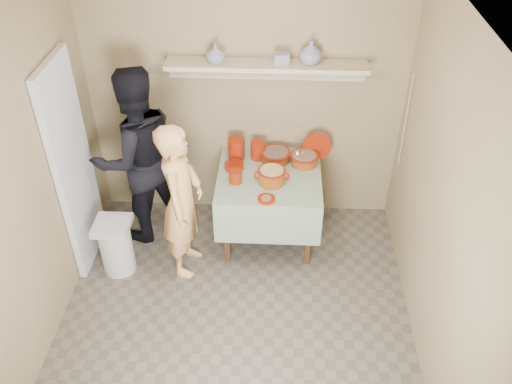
# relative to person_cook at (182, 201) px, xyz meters

# --- Properties ---
(ground) EXTENTS (3.50, 3.50, 0.00)m
(ground) POSITION_rel_person_cook_xyz_m (0.50, -0.83, -0.76)
(ground) COLOR #62594D
(ground) RESTS_ON ground
(tile_panel) EXTENTS (0.06, 0.70, 2.00)m
(tile_panel) POSITION_rel_person_cook_xyz_m (-0.96, 0.12, 0.24)
(tile_panel) COLOR silver
(tile_panel) RESTS_ON ground
(plate_stack_a) EXTENTS (0.16, 0.16, 0.22)m
(plate_stack_a) POSITION_rel_person_cook_xyz_m (0.42, 0.71, 0.11)
(plate_stack_a) COLOR maroon
(plate_stack_a) RESTS_ON serving_table
(plate_stack_b) EXTENTS (0.14, 0.14, 0.17)m
(plate_stack_b) POSITION_rel_person_cook_xyz_m (0.63, 0.73, 0.08)
(plate_stack_b) COLOR maroon
(plate_stack_b) RESTS_ON serving_table
(bowl_stack) EXTENTS (0.12, 0.12, 0.12)m
(bowl_stack) POSITION_rel_person_cook_xyz_m (0.45, 0.32, 0.06)
(bowl_stack) COLOR maroon
(bowl_stack) RESTS_ON serving_table
(empty_bowl) EXTENTS (0.19, 0.19, 0.05)m
(empty_bowl) POSITION_rel_person_cook_xyz_m (0.42, 0.53, 0.03)
(empty_bowl) COLOR maroon
(empty_bowl) RESTS_ON serving_table
(propped_lid) EXTENTS (0.29, 0.08, 0.29)m
(propped_lid) POSITION_rel_person_cook_xyz_m (1.20, 0.77, 0.12)
(propped_lid) COLOR maroon
(propped_lid) RESTS_ON serving_table
(vase_right) EXTENTS (0.23, 0.23, 0.21)m
(vase_right) POSITION_rel_person_cook_xyz_m (1.09, 0.81, 1.06)
(vase_right) COLOR navy
(vase_right) RESTS_ON wall_shelf
(vase_left) EXTENTS (0.23, 0.23, 0.17)m
(vase_left) POSITION_rel_person_cook_xyz_m (0.26, 0.78, 1.04)
(vase_left) COLOR navy
(vase_left) RESTS_ON wall_shelf
(ceramic_box) EXTENTS (0.14, 0.11, 0.09)m
(ceramic_box) POSITION_rel_person_cook_xyz_m (0.84, 0.79, 1.00)
(ceramic_box) COLOR navy
(ceramic_box) RESTS_ON wall_shelf
(person_cook) EXTENTS (0.42, 0.59, 1.53)m
(person_cook) POSITION_rel_person_cook_xyz_m (0.00, 0.00, 0.00)
(person_cook) COLOR #F0AC67
(person_cook) RESTS_ON ground
(person_helper) EXTENTS (1.10, 1.05, 1.79)m
(person_helper) POSITION_rel_person_cook_xyz_m (-0.49, 0.48, 0.13)
(person_helper) COLOR black
(person_helper) RESTS_ON ground
(room_shell) EXTENTS (3.04, 3.54, 2.62)m
(room_shell) POSITION_rel_person_cook_xyz_m (0.50, -0.83, 0.85)
(room_shell) COLOR #95815B
(room_shell) RESTS_ON ground
(serving_table) EXTENTS (0.97, 0.97, 0.76)m
(serving_table) POSITION_rel_person_cook_xyz_m (0.75, 0.45, -0.12)
(serving_table) COLOR #4C2D16
(serving_table) RESTS_ON ground
(cazuela_meat_a) EXTENTS (0.30, 0.30, 0.10)m
(cazuela_meat_a) POSITION_rel_person_cook_xyz_m (0.80, 0.69, 0.06)
(cazuela_meat_a) COLOR #6E2D0D
(cazuela_meat_a) RESTS_ON serving_table
(cazuela_meat_b) EXTENTS (0.28, 0.28, 0.10)m
(cazuela_meat_b) POSITION_rel_person_cook_xyz_m (1.08, 0.65, 0.06)
(cazuela_meat_b) COLOR #6E2D0D
(cazuela_meat_b) RESTS_ON serving_table
(ladle) EXTENTS (0.08, 0.26, 0.19)m
(ladle) POSITION_rel_person_cook_xyz_m (1.02, 0.65, 0.11)
(ladle) COLOR silver
(ladle) RESTS_ON cazuela_meat_b
(cazuela_rice) EXTENTS (0.33, 0.25, 0.14)m
(cazuela_rice) POSITION_rel_person_cook_xyz_m (0.78, 0.32, 0.08)
(cazuela_rice) COLOR #6E2D0D
(cazuela_rice) RESTS_ON serving_table
(front_plate) EXTENTS (0.16, 0.16, 0.03)m
(front_plate) POSITION_rel_person_cook_xyz_m (0.74, 0.06, 0.01)
(front_plate) COLOR maroon
(front_plate) RESTS_ON serving_table
(wall_shelf) EXTENTS (1.80, 0.25, 0.21)m
(wall_shelf) POSITION_rel_person_cook_xyz_m (0.70, 0.82, 0.91)
(wall_shelf) COLOR #C2B590
(wall_shelf) RESTS_ON room_shell
(trash_bin) EXTENTS (0.32, 0.32, 0.56)m
(trash_bin) POSITION_rel_person_cook_xyz_m (-0.64, -0.09, -0.48)
(trash_bin) COLOR silver
(trash_bin) RESTS_ON ground
(electrical_cord) EXTENTS (0.01, 0.05, 0.90)m
(electrical_cord) POSITION_rel_person_cook_xyz_m (1.97, 0.65, 0.49)
(electrical_cord) COLOR silver
(electrical_cord) RESTS_ON wall_shelf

